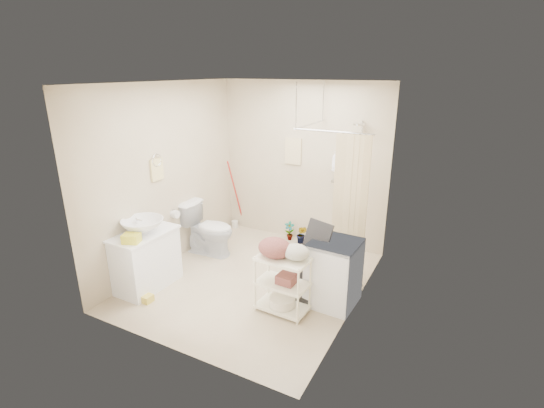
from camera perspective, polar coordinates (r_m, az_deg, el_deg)
The scene contains 23 objects.
floor at distance 5.52m, azimuth -2.75°, elevation -10.96°, with size 3.20×3.20×0.00m, color #C6B494.
ceiling at distance 4.78m, azimuth -3.26°, elevation 17.14°, with size 2.80×3.20×0.04m, color silver.
wall_back at distance 6.38m, azimuth 4.36°, elevation 5.77°, with size 2.80×0.04×2.60m, color beige.
wall_front at distance 3.79m, azimuth -15.36°, elevation -4.25°, with size 2.80×0.04×2.60m, color beige.
wall_left at distance 5.81m, azimuth -14.99°, elevation 3.86°, with size 0.04×3.20×2.60m, color beige.
wall_right at distance 4.48m, azimuth 12.64°, elevation -0.40°, with size 0.04×3.20×2.60m, color beige.
vanity at distance 5.46m, azimuth -17.71°, elevation -7.72°, with size 0.49×0.87×0.77m, color white.
sink at distance 5.27m, azimuth -18.22°, elevation -3.05°, with size 0.53×0.53×0.18m, color silver.
counter_basket at distance 5.04m, azimuth -19.69°, elevation -4.71°, with size 0.20×0.15×0.11m, color gold.
floor_basket at distance 5.27m, azimuth -17.81°, elevation -12.67°, with size 0.24×0.18×0.13m, color gold.
toilet at distance 6.18m, azimuth -9.16°, elevation -3.52°, with size 0.46×0.81×0.82m, color silver.
mop at distance 7.06m, azimuth -5.53°, elevation 1.37°, with size 0.12×0.12×1.25m, color #AA1D18, non-canonical shape.
potted_plant_a at distance 6.66m, azimuth 2.53°, elevation -3.91°, with size 0.17×0.12×0.32m, color #9A5733.
potted_plant_b at distance 6.54m, azimuth 4.31°, elevation -4.42°, with size 0.17×0.14×0.32m, color maroon.
hanging_towel at distance 6.38m, azimuth 3.08°, elevation 7.64°, with size 0.28×0.03×0.42m, color beige.
towel_ring at distance 5.62m, azimuth -16.35°, elevation 5.02°, with size 0.04×0.22×0.34m, color #E6D688, non-canonical shape.
tp_holder at distance 5.99m, azimuth -13.92°, elevation -1.42°, with size 0.08×0.12×0.14m, color white, non-canonical shape.
shower at distance 5.66m, azimuth 9.97°, elevation 1.20°, with size 1.10×1.10×2.10m, color silver, non-canonical shape.
shampoo_bottle_a at distance 6.07m, azimuth 9.17°, elevation 6.37°, with size 0.10×0.10×0.26m, color white.
shampoo_bottle_b at distance 6.06m, azimuth 10.12°, elevation 5.95°, with size 0.09×0.09×0.19m, color #4463A8.
washing_machine at distance 4.91m, azimuth 8.93°, elevation -9.78°, with size 0.56×0.58×0.82m, color white.
laundry_rack at distance 4.69m, azimuth 1.53°, elevation -10.86°, with size 0.61×0.36×0.84m, color white, non-canonical shape.
ironing_board at distance 4.82m, azimuth 5.53°, elevation -8.41°, with size 0.31×0.09×1.08m, color black, non-canonical shape.
Camera 1 is at (2.44, -4.11, 2.75)m, focal length 26.00 mm.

